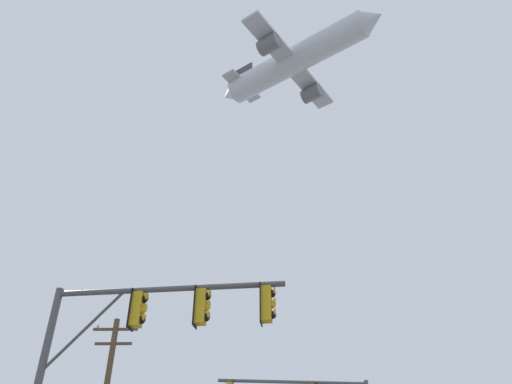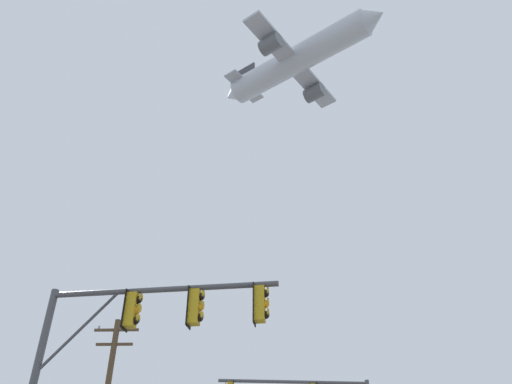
# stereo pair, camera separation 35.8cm
# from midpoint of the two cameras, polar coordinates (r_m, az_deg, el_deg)

# --- Properties ---
(signal_pole_near) EXTENTS (6.24, 0.91, 6.20)m
(signal_pole_near) POSITION_cam_midpoint_polar(r_m,az_deg,el_deg) (12.97, -13.59, -16.50)
(signal_pole_near) COLOR #4C4C51
(signal_pole_near) RESTS_ON ground
(airplane) EXTENTS (18.56, 14.58, 5.69)m
(airplane) POSITION_cam_midpoint_polar(r_m,az_deg,el_deg) (56.05, 5.12, 15.41)
(airplane) COLOR #B7BCC6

